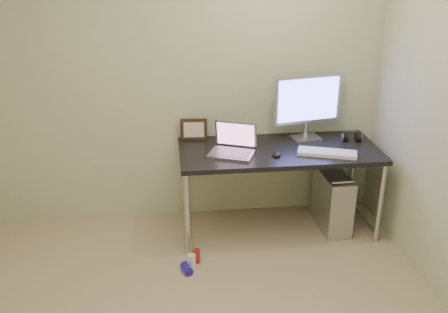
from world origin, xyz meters
TOP-DOWN VIEW (x-y plane):
  - wall_back at (0.00, 1.75)m, footprint 3.50×0.02m
  - desk at (0.81, 1.39)m, footprint 1.65×0.72m
  - tower_computer at (1.30, 1.36)m, footprint 0.23×0.50m
  - cable_a at (1.25, 1.70)m, footprint 0.01×0.16m
  - cable_b at (1.34, 1.68)m, footprint 0.02×0.11m
  - can_red at (0.08, 0.94)m, footprint 0.08×0.08m
  - can_white at (0.04, 0.86)m, footprint 0.08×0.08m
  - can_blue at (0.00, 0.81)m, footprint 0.10×0.13m
  - laptop at (0.42, 1.35)m, footprint 0.43×0.39m
  - monitor at (1.09, 1.60)m, footprint 0.60×0.22m
  - keyboard at (1.17, 1.22)m, footprint 0.49×0.30m
  - mouse_right at (1.35, 1.27)m, footprint 0.07×0.11m
  - mouse_left at (0.76, 1.24)m, footprint 0.09×0.12m
  - headphones at (1.47, 1.50)m, footprint 0.17×0.10m
  - picture_frame at (0.12, 1.68)m, footprint 0.23×0.08m
  - webcam at (0.47, 1.69)m, footprint 0.04×0.03m

SIDE VIEW (x-z plane):
  - can_blue at x=0.00m, z-range 0.00..0.06m
  - can_red at x=0.08m, z-range 0.00..0.11m
  - can_white at x=0.04m, z-range 0.00..0.12m
  - tower_computer at x=1.30m, z-range -0.02..0.53m
  - cable_b at x=1.34m, z-range 0.02..0.74m
  - cable_a at x=1.25m, z-range 0.06..0.74m
  - desk at x=0.81m, z-range 0.30..1.05m
  - keyboard at x=1.17m, z-range 0.75..0.78m
  - mouse_right at x=1.35m, z-range 0.75..0.79m
  - mouse_left at x=0.76m, z-range 0.75..0.79m
  - headphones at x=1.47m, z-range 0.73..0.83m
  - laptop at x=0.42m, z-range 0.69..0.93m
  - webcam at x=0.47m, z-range 0.78..0.90m
  - picture_frame at x=0.12m, z-range 0.75..0.93m
  - monitor at x=1.09m, z-range 0.80..1.36m
  - wall_back at x=0.00m, z-range 0.00..2.50m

